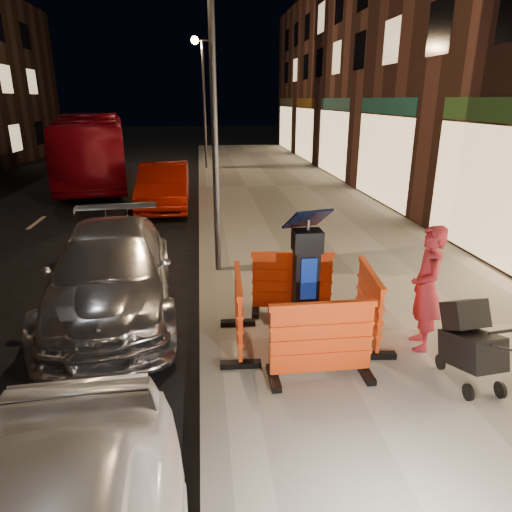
{
  "coord_description": "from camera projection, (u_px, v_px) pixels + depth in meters",
  "views": [
    {
      "loc": [
        -0.03,
        -5.93,
        3.51
      ],
      "look_at": [
        0.8,
        1.0,
        1.1
      ],
      "focal_mm": 32.0,
      "sensor_mm": 36.0,
      "label": 1
    }
  ],
  "objects": [
    {
      "name": "man",
      "position": [
        426.0,
        288.0,
        6.26
      ],
      "size": [
        0.56,
        0.73,
        1.79
      ],
      "primitive_type": "imported",
      "rotation": [
        0.0,
        0.0,
        -1.8
      ],
      "color": "maroon",
      "rests_on": "sidewalk"
    },
    {
      "name": "car_silver",
      "position": [
        115.0,
        309.0,
        8.03
      ],
      "size": [
        2.5,
        5.11,
        1.43
      ],
      "primitive_type": "imported",
      "rotation": [
        0.0,
        0.0,
        0.1
      ],
      "color": "silver",
      "rests_on": "ground"
    },
    {
      "name": "bus_doubledecker",
      "position": [
        98.0,
        182.0,
        20.37
      ],
      "size": [
        4.1,
        10.78,
        2.93
      ],
      "primitive_type": "imported",
      "rotation": [
        0.0,
        0.0,
        0.16
      ],
      "color": "maroon",
      "rests_on": "ground"
    },
    {
      "name": "barrier_front",
      "position": [
        322.0,
        341.0,
        5.64
      ],
      "size": [
        1.34,
        0.56,
        1.05
      ],
      "primitive_type": "cube",
      "rotation": [
        0.0,
        0.0,
        0.0
      ],
      "color": "#F74713",
      "rests_on": "sidewalk"
    },
    {
      "name": "street_lamp_mid",
      "position": [
        214.0,
        119.0,
        8.53
      ],
      "size": [
        0.12,
        0.12,
        6.0
      ],
      "primitive_type": "cylinder",
      "color": "#3F3F44",
      "rests_on": "sidewalk"
    },
    {
      "name": "ground_plane",
      "position": [
        210.0,
        351.0,
        6.71
      ],
      "size": [
        120.0,
        120.0,
        0.0
      ],
      "primitive_type": "plane",
      "color": "black",
      "rests_on": "ground"
    },
    {
      "name": "street_lamp_far",
      "position": [
        204.0,
        107.0,
        22.61
      ],
      "size": [
        0.12,
        0.12,
        6.0
      ],
      "primitive_type": "cylinder",
      "color": "#3F3F44",
      "rests_on": "sidewalk"
    },
    {
      "name": "sidewalk",
      "position": [
        405.0,
        334.0,
        7.03
      ],
      "size": [
        6.0,
        60.0,
        0.15
      ],
      "primitive_type": "cube",
      "color": "gray",
      "rests_on": "ground"
    },
    {
      "name": "stroller",
      "position": [
        473.0,
        346.0,
        5.57
      ],
      "size": [
        0.62,
        0.86,
        1.01
      ],
      "primitive_type": "cube",
      "rotation": [
        0.0,
        0.0,
        0.12
      ],
      "color": "black",
      "rests_on": "sidewalk"
    },
    {
      "name": "barrier_back",
      "position": [
        292.0,
        283.0,
        7.42
      ],
      "size": [
        1.41,
        0.73,
        1.05
      ],
      "primitive_type": "cube",
      "rotation": [
        0.0,
        0.0,
        -0.14
      ],
      "color": "#F74713",
      "rests_on": "sidewalk"
    },
    {
      "name": "kerb",
      "position": [
        210.0,
        346.0,
        6.69
      ],
      "size": [
        0.3,
        60.0,
        0.15
      ],
      "primitive_type": "cube",
      "color": "slate",
      "rests_on": "ground"
    },
    {
      "name": "car_red",
      "position": [
        166.0,
        208.0,
        15.52
      ],
      "size": [
        1.62,
        4.53,
        1.49
      ],
      "primitive_type": "imported",
      "rotation": [
        0.0,
        0.0,
        0.01
      ],
      "color": "#971306",
      "rests_on": "ground"
    },
    {
      "name": "barrier_bldgside",
      "position": [
        369.0,
        305.0,
        6.64
      ],
      "size": [
        0.71,
        1.4,
        1.05
      ],
      "primitive_type": "cube",
      "rotation": [
        0.0,
        0.0,
        1.45
      ],
      "color": "#F74713",
      "rests_on": "sidewalk"
    },
    {
      "name": "parking_kiosk",
      "position": [
        306.0,
        281.0,
        6.4
      ],
      "size": [
        0.64,
        0.64,
        1.88
      ],
      "primitive_type": "cube",
      "rotation": [
        0.0,
        0.0,
        -0.08
      ],
      "color": "black",
      "rests_on": "sidewalk"
    },
    {
      "name": "barrier_kerbside",
      "position": [
        239.0,
        311.0,
        6.42
      ],
      "size": [
        0.62,
        1.37,
        1.05
      ],
      "primitive_type": "cube",
      "rotation": [
        0.0,
        0.0,
        1.52
      ],
      "color": "#F74713",
      "rests_on": "sidewalk"
    }
  ]
}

